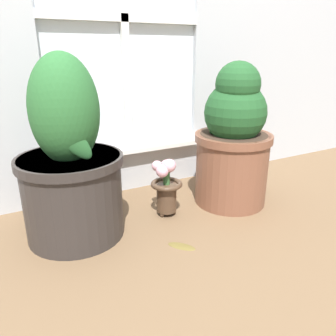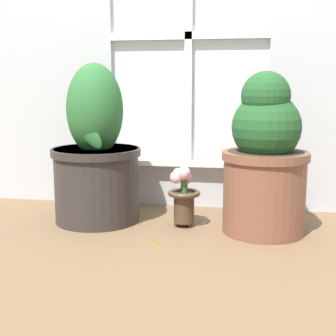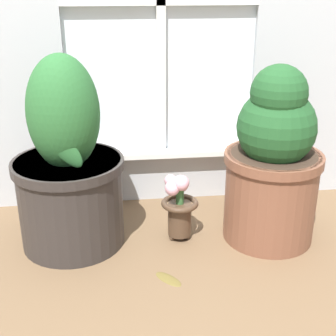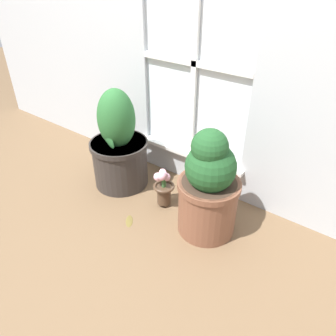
% 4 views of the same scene
% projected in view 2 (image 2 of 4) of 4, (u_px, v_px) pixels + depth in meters
% --- Properties ---
extents(ground_plane, '(10.00, 10.00, 0.00)m').
position_uv_depth(ground_plane, '(166.00, 246.00, 1.79)').
color(ground_plane, brown).
extents(potted_plant_left, '(0.40, 0.40, 0.70)m').
position_uv_depth(potted_plant_left, '(96.00, 158.00, 2.08)').
color(potted_plant_left, '#2D2826').
rests_on(potted_plant_left, ground_plane).
extents(potted_plant_right, '(0.36, 0.36, 0.66)m').
position_uv_depth(potted_plant_right, '(265.00, 160.00, 1.91)').
color(potted_plant_right, brown).
rests_on(potted_plant_right, ground_plane).
extents(flower_vase, '(0.14, 0.14, 0.27)m').
position_uv_depth(flower_vase, '(183.00, 194.00, 2.02)').
color(flower_vase, '#473323').
rests_on(flower_vase, ground_plane).
extents(fallen_leaf, '(0.10, 0.11, 0.01)m').
position_uv_depth(fallen_leaf, '(156.00, 244.00, 1.80)').
color(fallen_leaf, brown).
rests_on(fallen_leaf, ground_plane).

